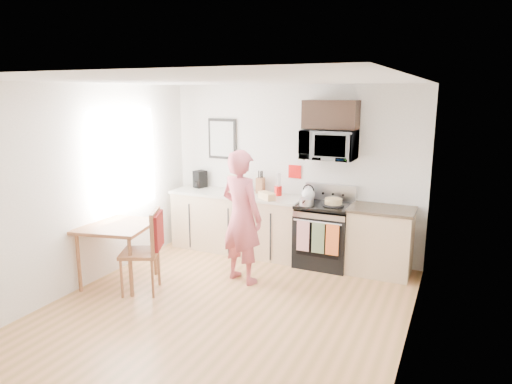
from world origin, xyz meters
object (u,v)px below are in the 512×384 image
at_px(person, 241,217).
at_px(chair, 151,240).
at_px(range, 324,236).
at_px(dining_table, 117,231).
at_px(cake, 333,202).
at_px(microwave, 329,145).

height_order(person, chair, person).
relative_size(range, person, 0.65).
xyz_separation_m(person, dining_table, (-1.45, -0.75, -0.17)).
height_order(person, cake, person).
bearing_deg(dining_table, chair, -3.80).
height_order(microwave, chair, microwave).
height_order(range, chair, range).
bearing_deg(dining_table, microwave, 39.38).
bearing_deg(person, range, -112.44).
relative_size(microwave, cake, 2.56).
relative_size(person, chair, 1.67).
relative_size(person, dining_table, 1.98).
bearing_deg(range, chair, -133.35).
bearing_deg(range, person, -129.33).
relative_size(person, cake, 6.00).
distance_m(microwave, chair, 2.78).
relative_size(range, dining_table, 1.30).
bearing_deg(person, dining_table, 44.25).
bearing_deg(person, cake, -118.34).
distance_m(person, chair, 1.19).
distance_m(range, dining_table, 2.90).
xyz_separation_m(range, microwave, (-0.00, 0.10, 1.32)).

